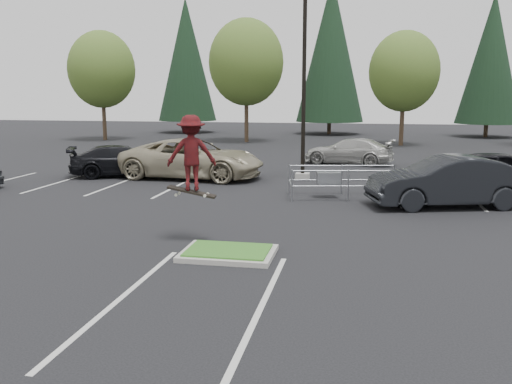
% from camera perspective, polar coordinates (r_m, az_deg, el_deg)
% --- Properties ---
extents(ground, '(120.00, 120.00, 0.00)m').
position_cam_1_polar(ground, '(13.10, -2.94, -6.71)').
color(ground, black).
rests_on(ground, ground).
extents(grass_median, '(2.20, 1.60, 0.16)m').
position_cam_1_polar(grass_median, '(13.07, -2.95, -6.38)').
color(grass_median, '#A19F96').
rests_on(grass_median, ground).
extents(stall_lines, '(22.62, 17.60, 0.01)m').
position_cam_1_polar(stall_lines, '(19.09, -2.56, -1.27)').
color(stall_lines, beige).
rests_on(stall_lines, ground).
extents(light_pole, '(0.70, 0.60, 10.12)m').
position_cam_1_polar(light_pole, '(24.29, 5.08, 11.99)').
color(light_pole, '#A19F96').
rests_on(light_pole, ground).
extents(decid_a, '(5.44, 5.44, 8.91)m').
position_cam_1_polar(decid_a, '(47.17, -15.91, 12.06)').
color(decid_a, '#38281C').
rests_on(decid_a, ground).
extents(decid_b, '(5.89, 5.89, 9.64)m').
position_cam_1_polar(decid_b, '(43.69, -1.03, 13.22)').
color(decid_b, '#38281C').
rests_on(decid_b, ground).
extents(decid_c, '(5.12, 5.12, 8.38)m').
position_cam_1_polar(decid_c, '(42.11, 15.31, 11.90)').
color(decid_c, '#38281C').
rests_on(decid_c, ground).
extents(conif_a, '(5.72, 5.72, 13.00)m').
position_cam_1_polar(conif_a, '(54.96, -7.33, 13.64)').
color(conif_a, '#38281C').
rests_on(conif_a, ground).
extents(conif_b, '(6.38, 6.38, 14.50)m').
position_cam_1_polar(conif_b, '(52.89, 7.89, 14.58)').
color(conif_b, '#38281C').
rests_on(conif_b, ground).
extents(conif_c, '(5.50, 5.50, 12.50)m').
position_cam_1_polar(conif_c, '(52.89, 23.52, 12.76)').
color(conif_c, '#38281C').
rests_on(conif_c, ground).
extents(cart_corral, '(4.30, 2.25, 1.16)m').
position_cam_1_polar(cart_corral, '(20.32, 8.04, 1.43)').
color(cart_corral, gray).
rests_on(cart_corral, ground).
extents(skateboarder, '(1.39, 1.05, 2.12)m').
position_cam_1_polar(skateboarder, '(13.90, -6.86, 4.07)').
color(skateboarder, black).
rests_on(skateboarder, ground).
extents(car_l_tan, '(6.69, 3.47, 1.80)m').
position_cam_1_polar(car_l_tan, '(24.99, -6.68, 3.51)').
color(car_l_tan, '#9D9377').
rests_on(car_l_tan, ground).
extents(car_l_black, '(5.38, 3.90, 1.45)m').
position_cam_1_polar(car_l_black, '(26.28, -13.98, 3.22)').
color(car_l_black, black).
rests_on(car_l_black, ground).
extents(car_r_charc, '(5.60, 3.21, 1.75)m').
position_cam_1_polar(car_r_charc, '(19.60, 19.49, 1.04)').
color(car_r_charc, black).
rests_on(car_r_charc, ground).
extents(car_r_black, '(4.62, 2.39, 1.50)m').
position_cam_1_polar(car_r_black, '(24.36, 22.64, 2.26)').
color(car_r_black, black).
rests_on(car_r_black, ground).
extents(car_far_silver, '(5.17, 2.89, 1.41)m').
position_cam_1_polar(car_far_silver, '(30.32, 9.82, 4.25)').
color(car_far_silver, '#AEAEA9').
rests_on(car_far_silver, ground).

